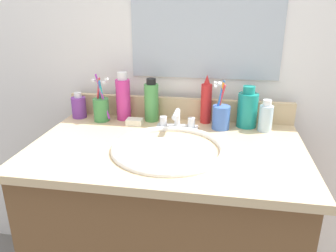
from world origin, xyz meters
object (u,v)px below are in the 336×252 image
bottle_toner_green (151,101)px  bottle_gel_clear (266,117)px  cup_blue_plastic (221,116)px  cup_green (101,108)px  faucet (177,123)px  bottle_soap_pink (123,98)px  bottle_cream_purple (79,107)px  bottle_spray_red (206,102)px  soap_bar (135,122)px  bottle_mouthwash_teal (247,109)px

bottle_toner_green → bottle_gel_clear: bearing=-5.7°
cup_blue_plastic → bottle_toner_green: bearing=170.1°
bottle_gel_clear → cup_green: (-0.66, 0.01, 0.00)m
faucet → cup_green: 0.33m
bottle_soap_pink → bottle_cream_purple: bottle_soap_pink is taller
bottle_spray_red → cup_blue_plastic: size_ratio=1.04×
soap_bar → faucet: bearing=-7.7°
faucet → bottle_cream_purple: bearing=170.3°
bottle_soap_pink → bottle_cream_purple: size_ratio=1.83×
bottle_cream_purple → bottle_toner_green: bearing=2.3°
bottle_mouthwash_teal → cup_blue_plastic: cup_blue_plastic is taller
faucet → bottle_mouthwash_teal: bearing=16.7°
bottle_toner_green → soap_bar: bearing=-132.2°
faucet → bottle_gel_clear: bearing=7.1°
faucet → cup_green: cup_green is taller
faucet → bottle_cream_purple: (-0.43, 0.07, 0.02)m
bottle_gel_clear → soap_bar: (-0.51, -0.02, -0.04)m
bottle_toner_green → cup_blue_plastic: size_ratio=0.93×
cup_green → soap_bar: size_ratio=3.07×
faucet → cup_blue_plastic: 0.17m
bottle_spray_red → soap_bar: bottle_spray_red is taller
bottle_spray_red → bottle_toner_green: bearing=-177.0°
bottle_toner_green → cup_green: bearing=-169.2°
bottle_cream_purple → bottle_gel_clear: bearing=-2.4°
soap_bar → bottle_spray_red: bearing=14.9°
bottle_gel_clear → bottle_toner_green: size_ratio=0.69×
soap_bar → bottle_toner_green: bearing=47.8°
cup_blue_plastic → bottle_spray_red: bearing=135.2°
bottle_gel_clear → bottle_spray_red: 0.24m
bottle_soap_pink → bottle_toner_green: bearing=0.8°
cup_green → cup_blue_plastic: bearing=-1.3°
faucet → bottle_gel_clear: size_ratio=1.30×
bottle_toner_green → soap_bar: size_ratio=2.77×
bottle_soap_pink → bottle_spray_red: same height
faucet → bottle_soap_pink: bottle_soap_pink is taller
bottle_gel_clear → bottle_mouthwash_teal: (-0.07, 0.04, 0.02)m
bottle_cream_purple → soap_bar: bearing=-11.1°
bottle_gel_clear → bottle_toner_green: (-0.45, 0.05, 0.03)m
bottle_mouthwash_teal → bottle_spray_red: bearing=173.5°
bottle_mouthwash_teal → cup_green: size_ratio=0.83×
bottle_soap_pink → soap_bar: bottle_soap_pink is taller
bottle_gel_clear → cup_green: size_ratio=0.63×
bottle_toner_green → cup_blue_plastic: 0.29m
bottle_cream_purple → cup_green: size_ratio=0.56×
bottle_soap_pink → bottle_mouthwash_teal: 0.51m
cup_green → cup_blue_plastic: (0.49, -0.01, -0.00)m
bottle_spray_red → bottle_cream_purple: 0.54m
soap_bar → cup_blue_plastic: bearing=2.3°
faucet → bottle_spray_red: bearing=43.5°
faucet → cup_blue_plastic: cup_blue_plastic is taller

